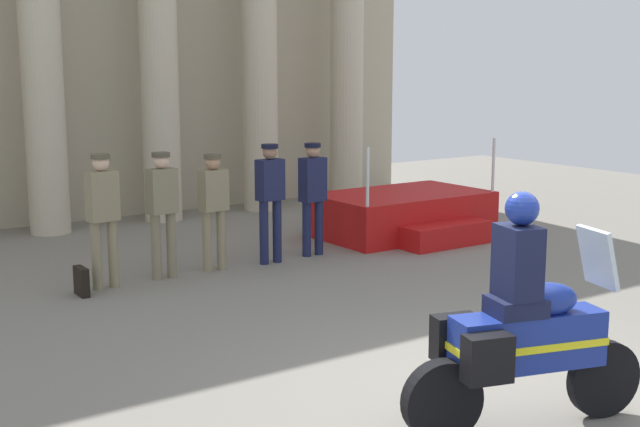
% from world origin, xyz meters
% --- Properties ---
extents(ground_plane, '(28.00, 28.00, 0.00)m').
position_xyz_m(ground_plane, '(0.00, 0.00, 0.00)').
color(ground_plane, gray).
extents(reviewing_stand, '(2.82, 2.22, 1.61)m').
position_xyz_m(reviewing_stand, '(3.96, 5.89, 0.34)').
color(reviewing_stand, '#B71414').
rests_on(reviewing_stand, ground_plane).
extents(officer_in_row_0, '(0.40, 0.25, 1.73)m').
position_xyz_m(officer_in_row_0, '(-1.39, 5.46, 1.02)').
color(officer_in_row_0, '#847A5B').
rests_on(officer_in_row_0, ground_plane).
extents(officer_in_row_1, '(0.40, 0.25, 1.69)m').
position_xyz_m(officer_in_row_1, '(-0.56, 5.50, 1.00)').
color(officer_in_row_1, '#7A7056').
rests_on(officer_in_row_1, ground_plane).
extents(officer_in_row_2, '(0.40, 0.25, 1.63)m').
position_xyz_m(officer_in_row_2, '(0.20, 5.51, 0.96)').
color(officer_in_row_2, '#847A5B').
rests_on(officer_in_row_2, ground_plane).
extents(officer_in_row_3, '(0.40, 0.25, 1.72)m').
position_xyz_m(officer_in_row_3, '(1.07, 5.44, 1.02)').
color(officer_in_row_3, '#191E42').
rests_on(officer_in_row_3, ground_plane).
extents(officer_in_row_4, '(0.40, 0.25, 1.68)m').
position_xyz_m(officer_in_row_4, '(1.84, 5.51, 0.99)').
color(officer_in_row_4, '#191E42').
rests_on(officer_in_row_4, ground_plane).
extents(motorcycle_with_rider, '(2.04, 0.91, 1.90)m').
position_xyz_m(motorcycle_with_rider, '(-0.28, -0.48, 0.79)').
color(motorcycle_with_rider, black).
rests_on(motorcycle_with_rider, ground_plane).
extents(briefcase_on_ground, '(0.10, 0.32, 0.36)m').
position_xyz_m(briefcase_on_ground, '(-1.77, 5.29, 0.18)').
color(briefcase_on_ground, black).
rests_on(briefcase_on_ground, ground_plane).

